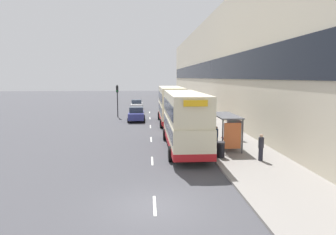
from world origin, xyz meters
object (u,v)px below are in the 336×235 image
bus_shelter (229,125)px  pedestrian_1 (211,128)px  double_decker_bus_ahead (171,104)px  litter_bin (221,150)px  pedestrian_2 (261,147)px  pedestrian_4 (202,129)px  double_decker_bus_near (184,120)px  car_0 (137,105)px  pedestrian_3 (240,130)px  car_1 (136,114)px  traffic_light_far_kerb (117,95)px  pedestrian_at_shelter (216,136)px

bus_shelter → pedestrian_1: bearing=99.1°
double_decker_bus_ahead → litter_bin: double_decker_bus_ahead is taller
double_decker_bus_ahead → pedestrian_2: bearing=-75.1°
pedestrian_4 → double_decker_bus_near: bearing=-122.9°
car_0 → pedestrian_4: bearing=104.4°
pedestrian_1 → pedestrian_3: pedestrian_1 is taller
double_decker_bus_ahead → car_1: double_decker_bus_ahead is taller
litter_bin → car_1: bearing=109.0°
pedestrian_2 → traffic_light_far_kerb: 25.64m
double_decker_bus_ahead → pedestrian_1: 10.22m
car_1 → pedestrian_4: pedestrian_4 is taller
double_decker_bus_near → pedestrian_2: size_ratio=6.05×
car_1 → car_0: bearing=-88.0°
car_1 → pedestrian_1: bearing=119.9°
car_1 → litter_bin: size_ratio=3.76×
car_1 → litter_bin: 19.16m
pedestrian_2 → traffic_light_far_kerb: traffic_light_far_kerb is taller
car_1 → double_decker_bus_near: bearing=105.4°
double_decker_bus_ahead → pedestrian_2: (4.48, -16.79, -1.26)m
pedestrian_2 → pedestrian_1: bearing=103.7°
pedestrian_3 → pedestrian_4: pedestrian_4 is taller
pedestrian_at_shelter → pedestrian_3: 3.54m
pedestrian_3 → traffic_light_far_kerb: bearing=125.4°
pedestrian_1 → pedestrian_3: bearing=-19.4°
traffic_light_far_kerb → double_decker_bus_ahead: bearing=-41.8°
bus_shelter → pedestrian_1: size_ratio=2.32×
bus_shelter → traffic_light_far_kerb: (-10.17, 19.40, 1.11)m
bus_shelter → car_1: bus_shelter is taller
double_decker_bus_near → pedestrian_3: bearing=25.1°
bus_shelter → car_0: 29.92m
double_decker_bus_ahead → pedestrian_1: size_ratio=5.61×
pedestrian_2 → pedestrian_3: bearing=85.0°
car_0 → pedestrian_at_shelter: 29.40m
pedestrian_at_shelter → pedestrian_3: size_ratio=1.00×
pedestrian_4 → litter_bin: bearing=-88.4°
double_decker_bus_ahead → pedestrian_4: size_ratio=5.68×
double_decker_bus_near → car_0: size_ratio=2.49×
traffic_light_far_kerb → car_0: bearing=76.6°
pedestrian_at_shelter → litter_bin: size_ratio=1.56×
double_decker_bus_near → pedestrian_2: bearing=-41.3°
double_decker_bus_ahead → pedestrian_3: double_decker_bus_ahead is taller
double_decker_bus_near → double_decker_bus_ahead: same height
pedestrian_at_shelter → pedestrian_3: (2.58, 2.43, 0.00)m
double_decker_bus_ahead → bus_shelter: bearing=-75.9°
pedestrian_1 → traffic_light_far_kerb: 18.67m
pedestrian_3 → car_1: bearing=125.6°
bus_shelter → traffic_light_far_kerb: bearing=117.7°
car_0 → pedestrian_3: (9.62, -26.11, 0.14)m
pedestrian_4 → bus_shelter: bearing=-67.3°
bus_shelter → double_decker_bus_ahead: bearing=104.1°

